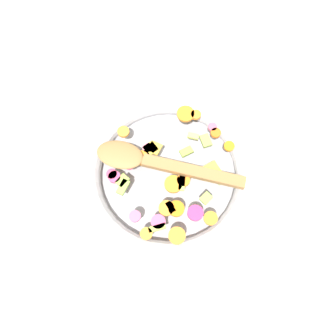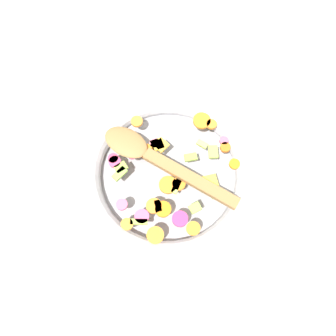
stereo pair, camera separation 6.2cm
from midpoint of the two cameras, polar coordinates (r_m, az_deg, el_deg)
name	(u,v)px [view 1 (the left image)]	position (r m, az deg, el deg)	size (l,w,h in m)	color
ground_plane	(168,176)	(0.67, -2.63, -1.82)	(4.00, 4.00, 0.00)	silver
skillet	(168,173)	(0.65, -2.72, -1.21)	(0.37, 0.37, 0.05)	gray
chopped_vegetables	(171,176)	(0.61, -2.43, -1.74)	(0.25, 0.26, 0.01)	orange
wooden_spoon	(153,162)	(0.61, -5.46, 0.60)	(0.22, 0.23, 0.01)	olive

